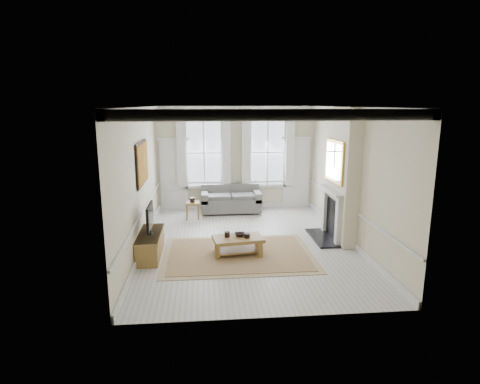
{
  "coord_description": "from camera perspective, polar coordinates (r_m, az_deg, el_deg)",
  "views": [
    {
      "loc": [
        -1.08,
        -9.56,
        3.47
      ],
      "look_at": [
        -0.15,
        0.43,
        1.25
      ],
      "focal_mm": 30.0,
      "sensor_mm": 36.0,
      "label": 1
    }
  ],
  "objects": [
    {
      "name": "window_left",
      "position": [
        13.21,
        -5.15,
        5.59
      ],
      "size": [
        1.26,
        0.2,
        2.2
      ],
      "primitive_type": null,
      "color": "#B2BCC6",
      "rests_on": "back_wall"
    },
    {
      "name": "bowl",
      "position": [
        9.46,
        -0.03,
        -6.07
      ],
      "size": [
        0.27,
        0.27,
        0.06
      ],
      "primitive_type": "imported",
      "rotation": [
        0.0,
        0.0,
        0.04
      ],
      "color": "black",
      "rests_on": "coffee_table"
    },
    {
      "name": "tv",
      "position": [
        9.39,
        -12.69,
        -3.45
      ],
      "size": [
        0.08,
        0.9,
        0.68
      ],
      "color": "black",
      "rests_on": "tv_stand"
    },
    {
      "name": "mirror",
      "position": [
        10.4,
        13.24,
        4.29
      ],
      "size": [
        0.06,
        1.26,
        1.06
      ],
      "primitive_type": "cube",
      "color": "#B88C32",
      "rests_on": "chimney_breast"
    },
    {
      "name": "right_wall",
      "position": [
        10.4,
        15.53,
        2.21
      ],
      "size": [
        0.0,
        7.2,
        7.2
      ],
      "primitive_type": "plane",
      "rotation": [
        1.57,
        0.0,
        -1.57
      ],
      "color": "beige",
      "rests_on": "floor"
    },
    {
      "name": "sofa",
      "position": [
        13.07,
        -1.31,
        -1.28
      ],
      "size": [
        1.91,
        0.93,
        0.87
      ],
      "color": "#5B5C59",
      "rests_on": "floor"
    },
    {
      "name": "coffee_table",
      "position": [
        9.4,
        -0.28,
        -6.92
      ],
      "size": [
        1.22,
        0.82,
        0.43
      ],
      "rotation": [
        0.0,
        0.0,
        0.14
      ],
      "color": "brown",
      "rests_on": "rug"
    },
    {
      "name": "floor",
      "position": [
        10.23,
        1.09,
        -7.36
      ],
      "size": [
        7.2,
        7.2,
        0.0
      ],
      "primitive_type": "plane",
      "color": "#B7B5AD",
      "rests_on": "ground"
    },
    {
      "name": "window_right",
      "position": [
        13.38,
        3.93,
        5.7
      ],
      "size": [
        1.26,
        0.2,
        2.2
      ],
      "primitive_type": null,
      "color": "#B2BCC6",
      "rests_on": "back_wall"
    },
    {
      "name": "rug",
      "position": [
        9.52,
        -0.27,
        -8.83
      ],
      "size": [
        3.5,
        2.6,
        0.02
      ],
      "primitive_type": "cube",
      "color": "#9B7A50",
      "rests_on": "floor"
    },
    {
      "name": "ceramic_pot_a",
      "position": [
        9.38,
        -1.83,
        -6.03
      ],
      "size": [
        0.13,
        0.13,
        0.13
      ],
      "primitive_type": "cylinder",
      "color": "black",
      "rests_on": "coffee_table"
    },
    {
      "name": "back_wall",
      "position": [
        13.32,
        -0.6,
        4.83
      ],
      "size": [
        5.2,
        0.0,
        5.2
      ],
      "primitive_type": "plane",
      "rotation": [
        1.57,
        0.0,
        0.0
      ],
      "color": "beige",
      "rests_on": "floor"
    },
    {
      "name": "chimney_breast",
      "position": [
        10.52,
        14.26,
        2.4
      ],
      "size": [
        0.35,
        1.7,
        3.38
      ],
      "primitive_type": "cube",
      "color": "beige",
      "rests_on": "floor"
    },
    {
      "name": "hearth",
      "position": [
        10.8,
        11.64,
        -6.4
      ],
      "size": [
        0.55,
        1.5,
        0.05
      ],
      "primitive_type": "cube",
      "color": "black",
      "rests_on": "floor"
    },
    {
      "name": "door_right",
      "position": [
        13.69,
        8.02,
        2.59
      ],
      "size": [
        0.9,
        0.08,
        2.3
      ],
      "primitive_type": "cube",
      "color": "silver",
      "rests_on": "floor"
    },
    {
      "name": "fireplace",
      "position": [
        10.65,
        12.84,
        -2.73
      ],
      "size": [
        0.21,
        1.45,
        1.33
      ],
      "color": "silver",
      "rests_on": "floor"
    },
    {
      "name": "tv_stand",
      "position": [
        9.59,
        -12.64,
        -7.3
      ],
      "size": [
        0.49,
        1.53,
        0.55
      ],
      "primitive_type": "cube",
      "color": "brown",
      "rests_on": "floor"
    },
    {
      "name": "painting",
      "position": [
        10.07,
        -13.73,
        4.02
      ],
      "size": [
        0.05,
        1.66,
        1.06
      ],
      "primitive_type": "cube",
      "color": "#C38C21",
      "rests_on": "left_wall"
    },
    {
      "name": "door_left",
      "position": [
        13.36,
        -9.38,
        2.3
      ],
      "size": [
        0.9,
        0.08,
        2.3
      ],
      "primitive_type": "cube",
      "color": "silver",
      "rests_on": "floor"
    },
    {
      "name": "left_wall",
      "position": [
        9.84,
        -14.1,
        1.74
      ],
      "size": [
        0.0,
        7.2,
        7.2
      ],
      "primitive_type": "plane",
      "rotation": [
        1.57,
        0.0,
        1.57
      ],
      "color": "beige",
      "rests_on": "floor"
    },
    {
      "name": "ceramic_pot_b",
      "position": [
        9.33,
        0.98,
        -6.22
      ],
      "size": [
        0.14,
        0.14,
        0.1
      ],
      "primitive_type": "cylinder",
      "color": "black",
      "rests_on": "coffee_table"
    },
    {
      "name": "side_table",
      "position": [
        12.38,
        -6.77,
        -1.92
      ],
      "size": [
        0.44,
        0.44,
        0.52
      ],
      "rotation": [
        0.0,
        0.0,
        0.02
      ],
      "color": "brown",
      "rests_on": "floor"
    },
    {
      "name": "ceiling",
      "position": [
        9.62,
        1.17,
        12.06
      ],
      "size": [
        7.2,
        7.2,
        0.0
      ],
      "primitive_type": "plane",
      "rotation": [
        3.14,
        0.0,
        0.0
      ],
      "color": "white",
      "rests_on": "back_wall"
    }
  ]
}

